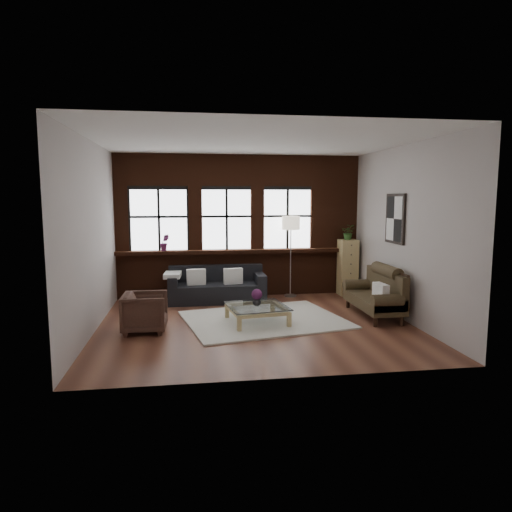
{
  "coord_description": "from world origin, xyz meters",
  "views": [
    {
      "loc": [
        -1.14,
        -7.85,
        2.25
      ],
      "look_at": [
        0.1,
        0.6,
        1.15
      ],
      "focal_mm": 32.0,
      "sensor_mm": 36.0,
      "label": 1
    }
  ],
  "objects": [
    {
      "name": "drawer_chest",
      "position": [
        2.47,
        2.15,
        0.64
      ],
      "size": [
        0.4,
        0.4,
        1.29
      ],
      "primitive_type": "cube",
      "color": "tan",
      "rests_on": "floor"
    },
    {
      "name": "flowers",
      "position": [
        0.03,
        0.03,
        0.53
      ],
      "size": [
        0.19,
        0.19,
        0.19
      ],
      "primitive_type": "sphere",
      "color": "#602053",
      "rests_on": "vase"
    },
    {
      "name": "sill_plant",
      "position": [
        -1.68,
        2.32,
        1.26
      ],
      "size": [
        0.23,
        0.2,
        0.37
      ],
      "primitive_type": "imported",
      "rotation": [
        0.0,
        0.0,
        0.18
      ],
      "color": "#602053",
      "rests_on": "sill_ledge"
    },
    {
      "name": "brick_backwall",
      "position": [
        0.0,
        2.44,
        1.6
      ],
      "size": [
        5.5,
        0.12,
        3.2
      ],
      "primitive_type": null,
      "color": "#421D0F",
      "rests_on": "floor"
    },
    {
      "name": "pillow_b",
      "position": [
        -0.22,
        1.8,
        0.57
      ],
      "size": [
        0.42,
        0.21,
        0.34
      ],
      "primitive_type": "cube",
      "rotation": [
        0.0,
        0.0,
        0.17
      ],
      "color": "white",
      "rests_on": "dark_sofa"
    },
    {
      "name": "pillow_settee",
      "position": [
        2.22,
        -0.28,
        0.56
      ],
      "size": [
        0.17,
        0.39,
        0.34
      ],
      "primitive_type": "cube",
      "rotation": [
        0.0,
        0.0,
        0.09
      ],
      "color": "white",
      "rests_on": "vintage_settee"
    },
    {
      "name": "window_right",
      "position": [
        1.1,
        2.45,
        1.75
      ],
      "size": [
        1.38,
        0.1,
        1.5
      ],
      "primitive_type": null,
      "color": "black",
      "rests_on": "brick_backwall"
    },
    {
      "name": "sill_ledge",
      "position": [
        0.0,
        2.35,
        1.04
      ],
      "size": [
        5.5,
        0.3,
        0.08
      ],
      "primitive_type": "cube",
      "color": "#421D0F",
      "rests_on": "brick_backwall"
    },
    {
      "name": "vintage_settee",
      "position": [
        2.3,
        0.23,
        0.44
      ],
      "size": [
        0.74,
        1.66,
        0.89
      ],
      "primitive_type": null,
      "color": "#392D1A",
      "rests_on": "floor"
    },
    {
      "name": "dark_sofa",
      "position": [
        -0.57,
        1.9,
        0.38
      ],
      "size": [
        2.08,
        0.84,
        0.75
      ],
      "primitive_type": null,
      "color": "black",
      "rests_on": "floor"
    },
    {
      "name": "pillow_a",
      "position": [
        -1.01,
        1.8,
        0.57
      ],
      "size": [
        0.41,
        0.19,
        0.34
      ],
      "primitive_type": "cube",
      "rotation": [
        0.0,
        0.0,
        0.12
      ],
      "color": "white",
      "rests_on": "dark_sofa"
    },
    {
      "name": "wall_poster",
      "position": [
        2.72,
        0.3,
        1.85
      ],
      "size": [
        0.05,
        0.74,
        0.94
      ],
      "primitive_type": null,
      "color": "black",
      "rests_on": "wall_right"
    },
    {
      "name": "potted_plant_top",
      "position": [
        2.47,
        2.15,
        1.46
      ],
      "size": [
        0.4,
        0.38,
        0.35
      ],
      "primitive_type": "imported",
      "rotation": [
        0.0,
        0.0,
        -0.42
      ],
      "color": "#2D5923",
      "rests_on": "drawer_chest"
    },
    {
      "name": "wall_right",
      "position": [
        2.75,
        0.0,
        1.6
      ],
      "size": [
        0.0,
        5.0,
        5.0
      ],
      "primitive_type": "plane",
      "rotation": [
        1.57,
        0.0,
        -1.57
      ],
      "color": "#B8B1AB",
      "rests_on": "ground"
    },
    {
      "name": "armchair",
      "position": [
        -1.9,
        -0.19,
        0.33
      ],
      "size": [
        0.74,
        0.72,
        0.66
      ],
      "primitive_type": "imported",
      "rotation": [
        0.0,
        0.0,
        1.55
      ],
      "color": "#3F281F",
      "rests_on": "floor"
    },
    {
      "name": "wall_left",
      "position": [
        -2.75,
        0.0,
        1.6
      ],
      "size": [
        0.0,
        5.0,
        5.0
      ],
      "primitive_type": "plane",
      "rotation": [
        1.57,
        0.0,
        1.57
      ],
      "color": "#B8B1AB",
      "rests_on": "ground"
    },
    {
      "name": "floor",
      "position": [
        0.0,
        0.0,
        0.0
      ],
      "size": [
        5.5,
        5.5,
        0.0
      ],
      "primitive_type": "plane",
      "color": "brown",
      "rests_on": "ground"
    },
    {
      "name": "shag_rug",
      "position": [
        0.19,
        0.22,
        0.01
      ],
      "size": [
        3.16,
        2.7,
        0.03
      ],
      "primitive_type": "cube",
      "rotation": [
        0.0,
        0.0,
        0.2
      ],
      "color": "beige",
      "rests_on": "floor"
    },
    {
      "name": "vase",
      "position": [
        0.03,
        0.03,
        0.41
      ],
      "size": [
        0.17,
        0.17,
        0.17
      ],
      "primitive_type": "imported",
      "rotation": [
        0.0,
        0.0,
        0.09
      ],
      "color": "#B2B2B2",
      "rests_on": "coffee_table"
    },
    {
      "name": "window_mid",
      "position": [
        -0.3,
        2.45,
        1.75
      ],
      "size": [
        1.38,
        0.1,
        1.5
      ],
      "primitive_type": null,
      "color": "black",
      "rests_on": "brick_backwall"
    },
    {
      "name": "floor_lamp",
      "position": [
        1.12,
        2.17,
        0.99
      ],
      "size": [
        0.4,
        0.4,
        1.98
      ],
      "primitive_type": null,
      "color": "#A5A5A8",
      "rests_on": "floor"
    },
    {
      "name": "wall_front",
      "position": [
        0.0,
        -2.5,
        1.6
      ],
      "size": [
        5.5,
        0.0,
        5.5
      ],
      "primitive_type": "plane",
      "rotation": [
        -1.57,
        0.0,
        0.0
      ],
      "color": "#B8B1AB",
      "rests_on": "ground"
    },
    {
      "name": "ceiling",
      "position": [
        0.0,
        0.0,
        3.2
      ],
      "size": [
        5.5,
        5.5,
        0.0
      ],
      "primitive_type": "plane",
      "rotation": [
        3.14,
        0.0,
        0.0
      ],
      "color": "white",
      "rests_on": "ground"
    },
    {
      "name": "wall_back",
      "position": [
        0.0,
        2.5,
        1.6
      ],
      "size": [
        5.5,
        0.0,
        5.5
      ],
      "primitive_type": "plane",
      "rotation": [
        1.57,
        0.0,
        0.0
      ],
      "color": "#B8B1AB",
      "rests_on": "ground"
    },
    {
      "name": "window_left",
      "position": [
        -1.8,
        2.45,
        1.75
      ],
      "size": [
        1.38,
        0.1,
        1.5
      ],
      "primitive_type": null,
      "color": "black",
      "rests_on": "brick_backwall"
    },
    {
      "name": "coffee_table",
      "position": [
        0.03,
        0.03,
        0.16
      ],
      "size": [
        1.15,
        1.15,
        0.34
      ],
      "primitive_type": null,
      "rotation": [
        0.0,
        0.0,
        0.15
      ],
      "color": "tan",
      "rests_on": "shag_rug"
    }
  ]
}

